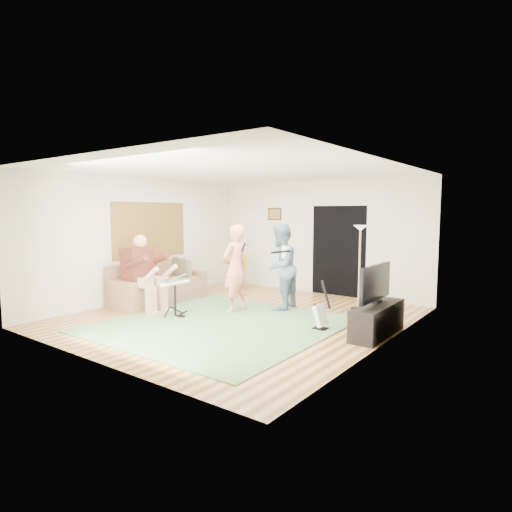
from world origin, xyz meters
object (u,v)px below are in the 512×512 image
at_px(drum_kit, 175,300).
at_px(guitarist, 280,267).
at_px(sofa, 157,289).
at_px(guitar_spare, 321,316).
at_px(torchiere_lamp, 360,252).
at_px(tv_cabinet, 377,320).
at_px(singer, 236,268).
at_px(dining_chair, 236,278).
at_px(television, 375,282).

height_order(drum_kit, guitarist, guitarist).
height_order(sofa, guitar_spare, sofa).
distance_m(sofa, torchiere_lamp, 4.38).
xyz_separation_m(sofa, guitar_spare, (3.92, 0.18, -0.04)).
distance_m(sofa, tv_cabinet, 4.81).
bearing_deg(tv_cabinet, guitarist, 165.62).
relative_size(guitar_spare, torchiere_lamp, 0.50).
xyz_separation_m(drum_kit, singer, (0.64, 1.01, 0.56)).
distance_m(drum_kit, dining_chair, 2.75).
bearing_deg(torchiere_lamp, drum_kit, -134.61).
bearing_deg(torchiere_lamp, tv_cabinet, -57.38).
height_order(singer, tv_cabinet, singer).
xyz_separation_m(guitarist, television, (2.18, -0.57, -0.02)).
bearing_deg(torchiere_lamp, television, -58.77).
height_order(guitar_spare, tv_cabinet, guitar_spare).
xyz_separation_m(singer, tv_cabinet, (2.86, 0.08, -0.61)).
bearing_deg(torchiere_lamp, guitarist, -144.16).
bearing_deg(television, guitar_spare, -162.84).
xyz_separation_m(drum_kit, torchiere_lamp, (2.54, 2.58, 0.86)).
bearing_deg(dining_chair, torchiere_lamp, -3.56).
distance_m(dining_chair, television, 4.47).
bearing_deg(singer, tv_cabinet, 95.49).
bearing_deg(sofa, singer, 10.51).
relative_size(drum_kit, tv_cabinet, 0.50).
height_order(torchiere_lamp, television, torchiere_lamp).
bearing_deg(singer, television, 95.52).
xyz_separation_m(guitarist, dining_chair, (-1.97, 1.00, -0.54)).
xyz_separation_m(singer, guitar_spare, (1.99, -0.18, -0.62)).
bearing_deg(drum_kit, dining_chair, 104.70).
distance_m(singer, guitar_spare, 2.09).
bearing_deg(tv_cabinet, guitar_spare, -163.77).
relative_size(singer, guitarist, 0.99).
relative_size(singer, guitar_spare, 2.04).
relative_size(dining_chair, television, 0.82).
bearing_deg(sofa, drum_kit, -26.66).
xyz_separation_m(guitarist, torchiere_lamp, (1.28, 0.92, 0.30)).
xyz_separation_m(guitarist, tv_cabinet, (2.23, -0.57, -0.62)).
height_order(torchiere_lamp, tv_cabinet, torchiere_lamp).
bearing_deg(singer, drum_kit, -28.47).
relative_size(torchiere_lamp, tv_cabinet, 1.21).
bearing_deg(guitar_spare, torchiere_lamp, 92.70).
bearing_deg(sofa, torchiere_lamp, 26.68).
relative_size(torchiere_lamp, television, 1.50).
bearing_deg(television, sofa, -174.76).
bearing_deg(dining_chair, tv_cabinet, -22.68).
bearing_deg(drum_kit, guitarist, 52.59).
bearing_deg(tv_cabinet, dining_chair, 159.42).
distance_m(dining_chair, tv_cabinet, 4.49).
bearing_deg(guitar_spare, dining_chair, 151.16).
bearing_deg(tv_cabinet, torchiere_lamp, 122.62).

